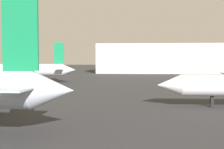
{
  "coord_description": "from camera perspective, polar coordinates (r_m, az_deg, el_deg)",
  "views": [
    {
      "loc": [
        -2.39,
        -6.72,
        7.08
      ],
      "look_at": [
        -6.6,
        43.71,
        4.14
      ],
      "focal_mm": 44.72,
      "sensor_mm": 36.0,
      "label": 1
    }
  ],
  "objects": [
    {
      "name": "airplane_distant",
      "position": [
        83.07,
        -17.66,
        0.9
      ],
      "size": [
        30.1,
        25.48,
        11.59
      ],
      "rotation": [
        0.0,
        0.0,
        3.26
      ],
      "color": "silver",
      "rests_on": "ground_plane"
    },
    {
      "name": "terminal_building",
      "position": [
        140.28,
        9.6,
        3.23
      ],
      "size": [
        60.09,
        23.68,
        13.96
      ],
      "primitive_type": "cube",
      "color": "beige",
      "rests_on": "ground_plane"
    }
  ]
}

